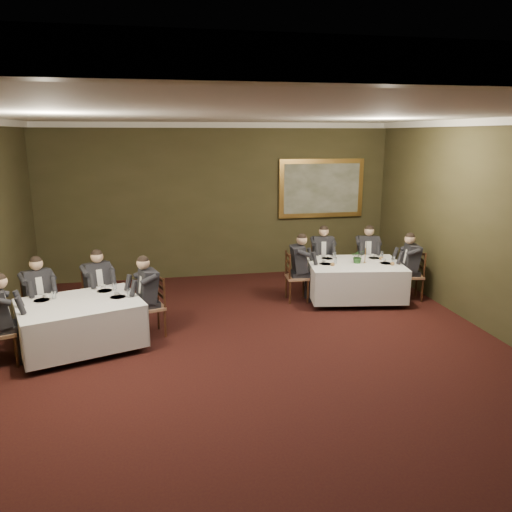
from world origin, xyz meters
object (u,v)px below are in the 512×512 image
object	(u,v)px
diner_main_backright	(367,263)
chair_sec_backleft	(40,319)
table_main	(354,278)
centerpiece	(358,256)
chair_main_endright	(411,285)
chair_sec_backright	(99,309)
table_second	(80,321)
diner_sec_backleft	(39,306)
diner_main_endleft	(297,276)
painting	(321,188)
chair_main_backright	(366,273)
chair_sec_endleft	(0,346)
candlestick	(365,255)
diner_main_endright	(411,274)
chair_main_backleft	(321,274)
diner_main_backleft	(322,264)
diner_sec_backright	(98,297)
diner_sec_endright	(150,306)
chair_sec_endright	(152,318)
chair_main_endleft	(296,287)

from	to	relation	value
diner_main_backright	chair_sec_backleft	distance (m)	6.60
table_main	centerpiece	xyz separation A→B (m)	(0.05, -0.02, 0.46)
chair_main_endright	chair_sec_backright	distance (m)	6.03
table_second	diner_sec_backleft	xyz separation A→B (m)	(-0.74, 0.70, 0.06)
diner_main_backright	diner_main_endleft	xyz separation A→B (m)	(-1.76, -0.68, 0.00)
chair_sec_backleft	chair_sec_backright	distance (m)	0.95
diner_main_backright	painting	world-z (taller)	painting
chair_main_backright	chair_sec_endleft	world-z (taller)	same
chair_sec_backleft	candlestick	xyz separation A→B (m)	(5.97, 0.70, 0.64)
chair_sec_backleft	centerpiece	world-z (taller)	centerpiece
diner_main_endright	candlestick	world-z (taller)	diner_main_endright
chair_main_backleft	diner_main_backleft	world-z (taller)	diner_main_backleft
diner_main_backleft	diner_main_backright	bearing A→B (deg)	178.66
table_main	diner_sec_backright	size ratio (longest dim) A/B	1.50
chair_main_endright	diner_main_endright	size ratio (longest dim) A/B	0.74
diner_sec_endright	diner_sec_backright	bearing A→B (deg)	37.77
chair_sec_endright	chair_main_backright	bearing A→B (deg)	-83.38
diner_main_endleft	chair_main_backleft	bearing A→B (deg)	139.48
diner_sec_backright	chair_sec_endleft	world-z (taller)	diner_sec_backright
diner_main_endright	diner_sec_backleft	size ratio (longest dim) A/B	1.00
table_second	centerpiece	distance (m)	5.29
chair_main_endleft	centerpiece	xyz separation A→B (m)	(1.19, -0.19, 0.62)
diner_main_endleft	diner_main_endright	xyz separation A→B (m)	(2.28, -0.34, 0.00)
chair_sec_backright	chair_sec_endright	size ratio (longest dim) A/B	1.00
chair_sec_endleft	diner_sec_backright	bearing A→B (deg)	120.15
chair_sec_backright	diner_sec_endright	bearing A→B (deg)	117.83
table_second	chair_main_backright	world-z (taller)	chair_main_backright
centerpiece	diner_main_endright	bearing A→B (deg)	-8.02
chair_main_backright	diner_main_backright	bearing A→B (deg)	90.00
chair_main_endleft	table_second	bearing A→B (deg)	-64.67
table_second	diner_main_backleft	xyz separation A→B (m)	(4.68, 2.42, 0.06)
chair_main_endright	diner_sec_backleft	distance (m)	6.95
chair_main_endleft	candlestick	xyz separation A→B (m)	(1.34, -0.20, 0.64)
table_second	chair_sec_backright	xyz separation A→B (m)	(0.16, 1.01, -0.17)
chair_sec_backright	table_main	bearing A→B (deg)	159.07
chair_main_backright	diner_sec_backleft	distance (m)	6.60
table_main	table_second	size ratio (longest dim) A/B	0.96
chair_main_backright	diner_main_endright	bearing A→B (deg)	130.45
chair_main_backleft	chair_sec_backright	bearing A→B (deg)	24.66
diner_main_endleft	diner_sec_endright	distance (m)	3.10
diner_main_backright	diner_main_backleft	bearing A→B (deg)	5.61
table_main	chair_main_endright	xyz separation A→B (m)	(1.15, -0.17, -0.17)
table_second	diner_sec_backright	world-z (taller)	diner_sec_backright
diner_sec_backright	candlestick	distance (m)	5.10
diner_main_backright	diner_main_endright	xyz separation A→B (m)	(0.51, -1.02, 0.00)
diner_main_endright	chair_sec_endright	size ratio (longest dim) A/B	1.35
table_second	painting	bearing A→B (deg)	36.12
diner_main_backright	diner_main_endright	size ratio (longest dim) A/B	1.00
chair_main_backleft	centerpiece	xyz separation A→B (m)	(0.39, -1.02, 0.62)
table_main	diner_main_endleft	size ratio (longest dim) A/B	1.50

